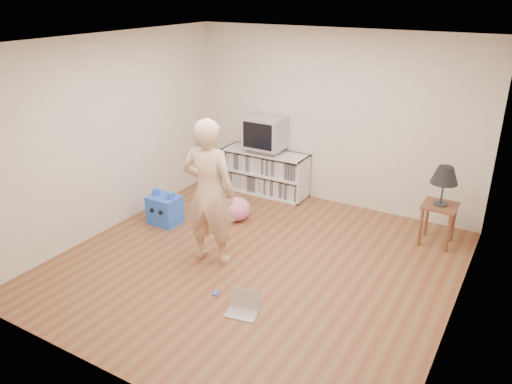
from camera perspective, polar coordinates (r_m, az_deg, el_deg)
The scene contains 13 objects.
ground at distance 6.14m, azimuth -0.02°, elevation -8.16°, with size 4.50×4.50×0.00m, color brown.
walls at distance 5.59m, azimuth -0.02°, elevation 3.37°, with size 4.52×4.52×2.60m.
ceiling at distance 5.31m, azimuth -0.03°, elevation 16.75°, with size 4.50×4.50×0.01m, color white.
media_unit at distance 8.05m, azimuth 1.15°, elevation 2.30°, with size 1.40×0.45×0.70m.
dvd_deck at distance 7.91m, azimuth 1.12°, elevation 4.89°, with size 0.45×0.35×0.07m, color gray.
crt_tv at distance 7.82m, azimuth 1.12°, elevation 6.87°, with size 0.60×0.53×0.50m.
side_table at distance 6.83m, azimuth 20.17°, elevation -2.39°, with size 0.42×0.42×0.55m.
table_lamp at distance 6.64m, azimuth 20.77°, elevation 1.73°, with size 0.34×0.34×0.52m.
person at distance 5.86m, azimuth -5.38°, elevation -0.06°, with size 0.65×0.43×1.79m, color beige.
laptop at distance 5.30m, azimuth -1.43°, elevation -12.91°, with size 0.37×0.32×0.22m.
playing_cards at distance 5.60m, azimuth -4.62°, elevation -11.46°, with size 0.07×0.09×0.02m, color #4757BD.
plush_blue at distance 7.16m, azimuth -10.39°, elevation -1.95°, with size 0.43×0.38×0.49m.
plush_pink at distance 7.16m, azimuth -2.25°, elevation -1.95°, with size 0.40×0.40×0.34m, color pink.
Camera 1 is at (2.68, -4.54, 3.14)m, focal length 35.00 mm.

